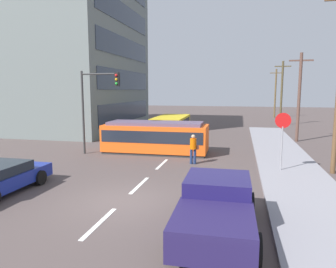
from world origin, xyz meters
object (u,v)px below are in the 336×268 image
object	(u,v)px
pickup_truck_parked	(216,206)
city_bus	(171,125)
pedestrian_crossing	(193,147)
stop_sign	(283,129)
utility_pole_mid	(299,96)
streetcar_tram	(156,137)
traffic_light_mast	(97,97)
utility_pole_distant	(275,92)
utility_pole_far	(282,92)

from	to	relation	value
pickup_truck_parked	city_bus	bearing A→B (deg)	106.53
pedestrian_crossing	stop_sign	xyz separation A→B (m)	(4.57, -0.83, 1.25)
utility_pole_mid	streetcar_tram	bearing A→B (deg)	-144.94
city_bus	traffic_light_mast	world-z (taller)	traffic_light_mast
pickup_truck_parked	stop_sign	size ratio (longest dim) A/B	1.75
city_bus	pedestrian_crossing	bearing A→B (deg)	-70.50
utility_pole_mid	utility_pole_distant	bearing A→B (deg)	88.72
pedestrian_crossing	utility_pole_mid	xyz separation A→B (m)	(7.02, 9.58, 2.74)
stop_sign	utility_pole_mid	size ratio (longest dim) A/B	0.41
streetcar_tram	city_bus	bearing A→B (deg)	94.03
utility_pole_mid	city_bus	bearing A→B (deg)	179.87
traffic_light_mast	utility_pole_far	size ratio (longest dim) A/B	0.72
city_bus	pickup_truck_parked	bearing A→B (deg)	-73.47
utility_pole_far	pedestrian_crossing	bearing A→B (deg)	-108.46
stop_sign	utility_pole_far	xyz separation A→B (m)	(2.52, 22.10, 1.69)
utility_pole_mid	utility_pole_distant	world-z (taller)	utility_pole_distant
utility_pole_far	pickup_truck_parked	bearing A→B (deg)	-99.94
pickup_truck_parked	traffic_light_mast	bearing A→B (deg)	131.01
pickup_truck_parked	utility_pole_distant	distance (m)	40.93
pedestrian_crossing	utility_pole_distant	distance (m)	33.12
streetcar_tram	stop_sign	xyz separation A→B (m)	(7.48, -3.44, 1.13)
traffic_light_mast	utility_pole_distant	xyz separation A→B (m)	(13.91, 30.89, 0.09)
utility_pole_mid	utility_pole_far	xyz separation A→B (m)	(0.07, 11.69, 0.20)
city_bus	utility_pole_far	distance (m)	15.95
streetcar_tram	city_bus	world-z (taller)	streetcar_tram
streetcar_tram	stop_sign	size ratio (longest dim) A/B	2.38
pickup_truck_parked	stop_sign	bearing A→B (deg)	70.41
pedestrian_crossing	traffic_light_mast	size ratio (longest dim) A/B	0.31
streetcar_tram	utility_pole_distant	bearing A→B (deg)	70.53
stop_sign	utility_pole_distant	world-z (taller)	utility_pole_distant
pedestrian_crossing	traffic_light_mast	world-z (taller)	traffic_light_mast
streetcar_tram	traffic_light_mast	world-z (taller)	traffic_light_mast
pedestrian_crossing	utility_pole_mid	size ratio (longest dim) A/B	0.24
pickup_truck_parked	utility_pole_far	world-z (taller)	utility_pole_far
utility_pole_distant	pedestrian_crossing	bearing A→B (deg)	-103.19
pickup_truck_parked	streetcar_tram	bearing A→B (deg)	113.84
stop_sign	utility_pole_distant	xyz separation A→B (m)	(2.95, 32.95, 1.59)
utility_pole_distant	city_bus	bearing A→B (deg)	-115.88
city_bus	utility_pole_mid	distance (m)	10.75
traffic_light_mast	city_bus	bearing A→B (deg)	70.37
traffic_light_mast	pedestrian_crossing	bearing A→B (deg)	-10.95
pickup_truck_parked	utility_pole_distant	size ratio (longest dim) A/B	0.70
streetcar_tram	utility_pole_distant	distance (m)	31.43
pedestrian_crossing	traffic_light_mast	xyz separation A→B (m)	(-6.38, 1.24, 2.75)
utility_pole_mid	utility_pole_far	size ratio (longest dim) A/B	0.95
streetcar_tram	pickup_truck_parked	distance (m)	11.93
stop_sign	utility_pole_far	world-z (taller)	utility_pole_far
city_bus	utility_pole_distant	bearing A→B (deg)	64.12
utility_pole_distant	utility_pole_far	bearing A→B (deg)	-92.26
streetcar_tram	utility_pole_distant	world-z (taller)	utility_pole_distant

